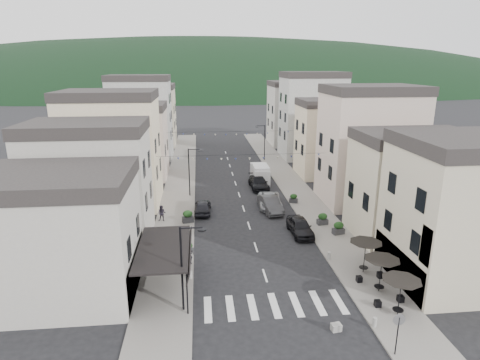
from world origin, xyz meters
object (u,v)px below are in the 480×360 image
(parked_car_a, at_px, (300,226))
(parked_car_b, at_px, (270,204))
(pedestrian_b, at_px, (162,213))
(parked_car_d, at_px, (259,183))
(delivery_van, at_px, (260,173))
(pedestrian_a, at_px, (190,255))
(parked_car_e, at_px, (203,207))
(parked_car_c, at_px, (270,201))

(parked_car_a, distance_m, parked_car_b, 6.68)
(parked_car_a, xyz_separation_m, pedestrian_b, (-13.39, 4.46, 0.17))
(parked_car_d, relative_size, pedestrian_b, 3.18)
(parked_car_d, bearing_deg, parked_car_a, -85.01)
(delivery_van, height_order, pedestrian_a, delivery_van)
(parked_car_b, bearing_deg, parked_car_a, -82.25)
(parked_car_d, height_order, delivery_van, delivery_van)
(parked_car_a, distance_m, pedestrian_a, 11.61)
(parked_car_a, height_order, parked_car_b, parked_car_b)
(delivery_van, relative_size, pedestrian_a, 3.37)
(delivery_van, bearing_deg, parked_car_a, -85.76)
(parked_car_a, relative_size, parked_car_b, 0.94)
(parked_car_a, relative_size, parked_car_e, 1.07)
(parked_car_c, height_order, pedestrian_a, pedestrian_a)
(parked_car_b, xyz_separation_m, parked_car_d, (-0.06, 8.49, -0.04))
(parked_car_c, distance_m, pedestrian_a, 15.73)
(parked_car_b, xyz_separation_m, delivery_van, (0.56, 11.40, 0.41))
(parked_car_c, distance_m, delivery_van, 10.03)
(parked_car_c, bearing_deg, parked_car_b, -93.02)
(delivery_van, bearing_deg, parked_car_b, -92.36)
(parked_car_c, bearing_deg, delivery_van, 93.16)
(pedestrian_b, bearing_deg, delivery_van, 57.56)
(parked_car_d, bearing_deg, parked_car_b, -91.49)
(parked_car_a, xyz_separation_m, parked_car_b, (-1.74, 6.44, 0.02))
(parked_car_e, bearing_deg, parked_car_d, -129.29)
(delivery_van, distance_m, pedestrian_a, 24.78)
(pedestrian_b, bearing_deg, parked_car_e, 37.70)
(parked_car_c, xyz_separation_m, parked_car_e, (-7.66, -1.17, -0.01))
(pedestrian_a, bearing_deg, parked_car_e, 52.92)
(parked_car_c, relative_size, pedestrian_a, 3.45)
(pedestrian_b, bearing_deg, parked_car_a, -8.48)
(parked_car_a, height_order, parked_car_e, parked_car_a)
(parked_car_b, height_order, parked_car_e, parked_car_b)
(parked_car_b, height_order, parked_car_c, parked_car_b)
(parked_car_a, distance_m, delivery_van, 17.89)
(delivery_van, bearing_deg, pedestrian_b, -131.91)
(parked_car_a, distance_m, parked_car_e, 11.36)
(parked_car_d, xyz_separation_m, pedestrian_a, (-8.60, -20.09, 0.12))
(pedestrian_a, xyz_separation_m, pedestrian_b, (-2.99, 9.61, 0.06))
(parked_car_d, height_order, pedestrian_a, pedestrian_a)
(parked_car_a, height_order, parked_car_c, parked_car_a)
(parked_car_e, distance_m, delivery_van, 13.77)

